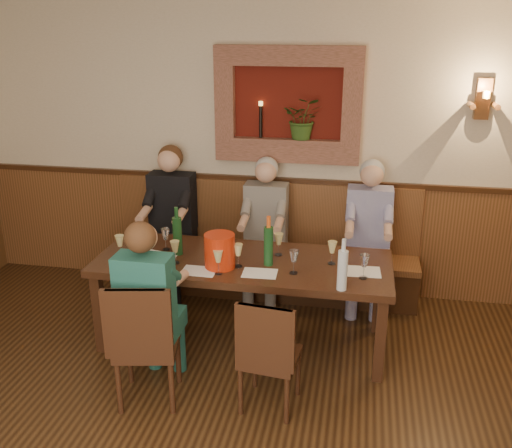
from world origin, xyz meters
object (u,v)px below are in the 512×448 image
at_px(person_chair_front, 152,322).
at_px(spittoon_bucket, 220,251).
at_px(dining_table, 243,268).
at_px(chair_near_left, 149,365).
at_px(person_bench_left, 171,233).
at_px(wine_bottle_green_a, 268,245).
at_px(person_bench_right, 367,249).
at_px(bench, 263,262).
at_px(chair_near_right, 269,375).
at_px(wine_bottle_green_b, 177,235).
at_px(water_bottle, 342,269).
at_px(person_bench_mid, 264,243).

bearing_deg(person_chair_front, spittoon_bucket, 59.94).
xyz_separation_m(dining_table, chair_near_left, (-0.50, -0.91, -0.40)).
relative_size(person_bench_left, wine_bottle_green_a, 3.59).
xyz_separation_m(person_bench_right, person_chair_front, (-1.51, -1.62, -0.03)).
bearing_deg(bench, wine_bottle_green_a, -77.58).
bearing_deg(spittoon_bucket, person_bench_right, 41.15).
distance_m(dining_table, chair_near_left, 1.11).
height_order(spittoon_bucket, wine_bottle_green_a, wine_bottle_green_a).
xyz_separation_m(chair_near_left, spittoon_bucket, (0.35, 0.74, 0.61)).
height_order(dining_table, chair_near_left, chair_near_left).
bearing_deg(chair_near_right, wine_bottle_green_b, 143.87).
height_order(bench, person_chair_front, person_chair_front).
distance_m(dining_table, person_chair_front, 0.94).
xyz_separation_m(bench, water_bottle, (0.82, -1.34, 0.58)).
relative_size(person_chair_front, spittoon_bucket, 4.94).
height_order(bench, person_bench_left, person_bench_left).
xyz_separation_m(bench, chair_near_right, (0.36, -1.77, -0.08)).
bearing_deg(person_bench_left, dining_table, -42.79).
height_order(person_bench_mid, person_chair_front, person_bench_mid).
relative_size(person_chair_front, water_bottle, 3.46).
bearing_deg(person_bench_right, person_bench_mid, 179.96).
bearing_deg(dining_table, spittoon_bucket, -131.57).
xyz_separation_m(wine_bottle_green_b, water_bottle, (1.37, -0.41, -0.01)).
height_order(spittoon_bucket, wine_bottle_green_b, wine_bottle_green_b).
bearing_deg(wine_bottle_green_b, chair_near_left, -86.58).
bearing_deg(wine_bottle_green_a, bench, 102.42).
relative_size(chair_near_left, spittoon_bucket, 3.50).
bearing_deg(person_bench_mid, dining_table, -92.39).
xyz_separation_m(dining_table, person_bench_left, (-0.90, 0.84, -0.07)).
bearing_deg(wine_bottle_green_b, person_bench_mid, 54.23).
relative_size(person_bench_left, wine_bottle_green_b, 3.57).
distance_m(person_bench_mid, water_bottle, 1.50).
relative_size(dining_table, wine_bottle_green_a, 5.86).
xyz_separation_m(person_chair_front, spittoon_bucket, (0.35, 0.61, 0.33)).
relative_size(bench, spittoon_bucket, 10.96).
bearing_deg(wine_bottle_green_b, person_bench_right, 27.71).
bearing_deg(chair_near_right, chair_near_left, -168.01).
relative_size(person_bench_right, water_bottle, 3.61).
distance_m(bench, wine_bottle_green_b, 1.23).
distance_m(dining_table, water_bottle, 0.93).
relative_size(chair_near_right, spittoon_bucket, 3.17).
distance_m(person_bench_mid, spittoon_bucket, 1.07).
bearing_deg(wine_bottle_green_b, water_bottle, -16.75).
bearing_deg(person_chair_front, person_bench_mid, 71.60).
bearing_deg(spittoon_bucket, person_chair_front, -120.06).
xyz_separation_m(person_chair_front, wine_bottle_green_b, (-0.05, 0.80, 0.36)).
bearing_deg(chair_near_right, bench, 108.10).
bearing_deg(wine_bottle_green_b, person_chair_front, -86.32).
bearing_deg(person_chair_front, dining_table, 57.16).
height_order(chair_near_left, person_chair_front, person_chair_front).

